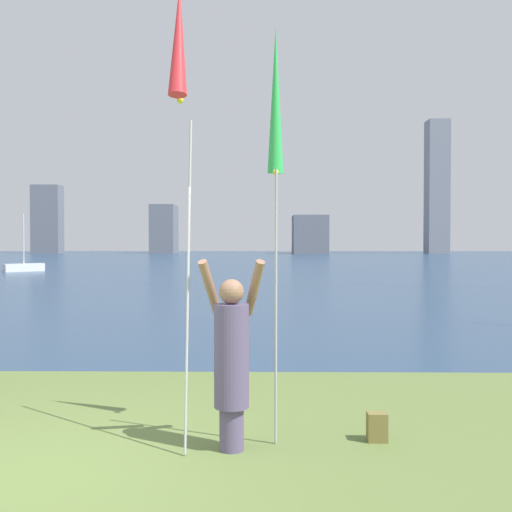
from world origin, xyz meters
The scene contains 10 objects.
ground centered at (0.00, 50.95, -0.06)m, with size 120.00×138.00×0.12m.
person centered at (1.62, 0.65, 0.89)m, with size 0.66×0.49×1.80m.
kite_flag_left centered at (1.20, 0.18, 3.55)m, with size 0.16×1.01×4.19m.
kite_flag_right centered at (2.04, 0.97, 3.28)m, with size 0.16×0.50×4.08m.
bag centered at (3.04, 0.91, 0.14)m, with size 0.19×0.15×0.28m.
sailboat_5 centered at (-13.90, 34.27, 0.31)m, with size 2.24×2.28×3.79m.
skyline_tower_0 centered at (-34.82, 96.18, 5.73)m, with size 4.67×3.15×11.46m.
skyline_tower_1 centered at (-15.18, 96.91, 4.08)m, with size 4.04×6.18×8.16m.
skyline_tower_2 centered at (9.38, 94.97, 3.13)m, with size 5.66×7.73×6.26m.
skyline_tower_3 centered at (30.51, 95.58, 11.01)m, with size 3.44×3.60×22.03m.
Camera 1 is at (1.93, -4.99, 1.97)m, focal length 42.28 mm.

